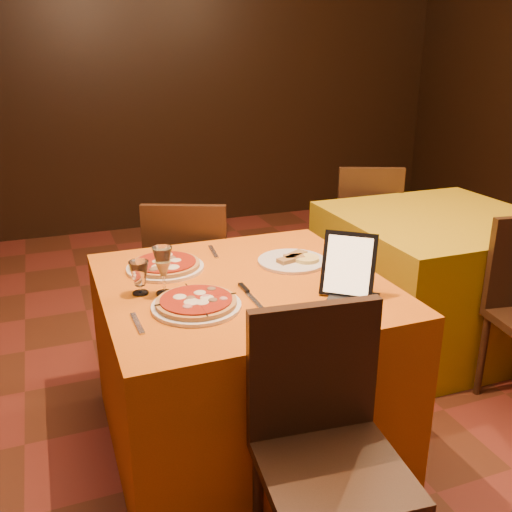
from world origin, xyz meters
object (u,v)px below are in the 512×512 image
object	(u,v)px
pizza_near	(196,304)
chair_main_far	(192,277)
main_table	(243,364)
chair_side_far	(363,227)
side_table	(435,278)
chair_main_near	(333,471)
tablet	(349,265)
water_glass	(140,278)
pizza_far	(165,266)
wine_glass	(163,270)

from	to	relation	value
pizza_near	chair_main_far	bearing A→B (deg)	76.81
main_table	chair_side_far	world-z (taller)	chair_side_far
side_table	chair_main_near	distance (m)	1.88
main_table	side_table	bearing A→B (deg)	20.44
chair_side_far	tablet	distance (m)	1.92
water_glass	pizza_near	bearing A→B (deg)	-49.95
chair_main_near	chair_main_far	world-z (taller)	same
pizza_far	side_table	bearing A→B (deg)	9.17
pizza_far	main_table	bearing A→B (deg)	-43.65
side_table	chair_main_far	world-z (taller)	chair_main_far
chair_main_far	water_glass	xyz separation A→B (m)	(-0.40, -0.81, 0.36)
main_table	pizza_far	size ratio (longest dim) A/B	3.39
water_glass	tablet	size ratio (longest dim) A/B	0.53
side_table	chair_side_far	size ratio (longest dim) A/B	1.21
wine_glass	pizza_far	bearing A→B (deg)	77.11
chair_main_far	pizza_far	xyz separation A→B (m)	(-0.26, -0.59, 0.31)
side_table	pizza_near	bearing A→B (deg)	-157.02
pizza_near	wine_glass	world-z (taller)	wine_glass
side_table	pizza_far	size ratio (longest dim) A/B	3.39
main_table	side_table	world-z (taller)	same
side_table	water_glass	xyz separation A→B (m)	(-1.76, -0.48, 0.44)
main_table	water_glass	xyz separation A→B (m)	(-0.40, 0.03, 0.44)
chair_side_far	pizza_near	bearing A→B (deg)	65.70
chair_side_far	wine_glass	world-z (taller)	wine_glass
main_table	chair_main_far	size ratio (longest dim) A/B	1.21
chair_main_far	water_glass	distance (m)	0.97
chair_main_near	chair_side_far	world-z (taller)	same
chair_main_near	pizza_near	distance (m)	0.74
main_table	pizza_near	distance (m)	0.49
main_table	pizza_near	bearing A→B (deg)	-144.22
pizza_far	chair_side_far	bearing A→B (deg)	33.44
chair_side_far	pizza_far	bearing A→B (deg)	56.21
pizza_far	tablet	distance (m)	0.78
chair_main_near	chair_main_far	size ratio (longest dim) A/B	1.00
chair_main_near	side_table	bearing A→B (deg)	49.28
main_table	wine_glass	world-z (taller)	wine_glass
pizza_near	side_table	bearing A→B (deg)	22.98
chair_main_far	pizza_near	bearing A→B (deg)	99.62
chair_main_far	chair_side_far	size ratio (longest dim) A/B	1.00
pizza_far	chair_main_near	bearing A→B (deg)	-76.07
wine_glass	tablet	world-z (taller)	tablet
chair_main_near	tablet	bearing A→B (deg)	64.16
main_table	chair_main_far	distance (m)	0.84
pizza_far	water_glass	size ratio (longest dim) A/B	2.50
main_table	tablet	xyz separation A→B (m)	(0.33, -0.26, 0.49)
chair_main_near	pizza_far	bearing A→B (deg)	109.51
chair_main_near	water_glass	xyz separation A→B (m)	(-0.40, 0.82, 0.36)
wine_glass	tablet	distance (m)	0.69
chair_main_near	wine_glass	distance (m)	0.93
side_table	water_glass	size ratio (longest dim) A/B	8.46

